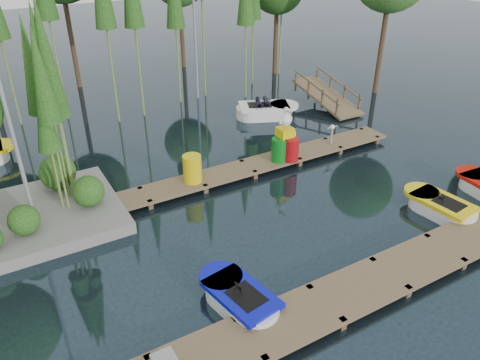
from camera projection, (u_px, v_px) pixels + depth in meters
ground_plane at (234, 221)px, 14.84m from camera, size 90.00×90.00×0.00m
near_dock at (325, 304)px, 11.34m from camera, size 18.00×1.50×0.50m
far_dock at (224, 174)px, 17.04m from camera, size 15.00×1.20×0.50m
lamp_island at (3, 99)px, 12.22m from camera, size 0.30×0.30×7.25m
lamp_rear at (194, 14)px, 22.76m from camera, size 0.30×0.30×7.25m
ramp at (327, 96)px, 23.37m from camera, size 1.50×3.94×1.49m
boat_blue at (240, 299)px, 11.46m from camera, size 1.51×2.63×0.83m
boat_yellow_near at (441, 207)px, 15.07m from camera, size 1.38×2.59×0.84m
boat_white_far at (265, 111)px, 22.30m from camera, size 3.28×2.42×1.41m
yellow_barrel at (192, 169)px, 16.22m from camera, size 0.65×0.65×0.98m
drum_cluster at (286, 144)px, 17.72m from camera, size 1.19×1.09×2.06m
seagull_post at (332, 131)px, 18.90m from camera, size 0.51×0.28×0.81m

